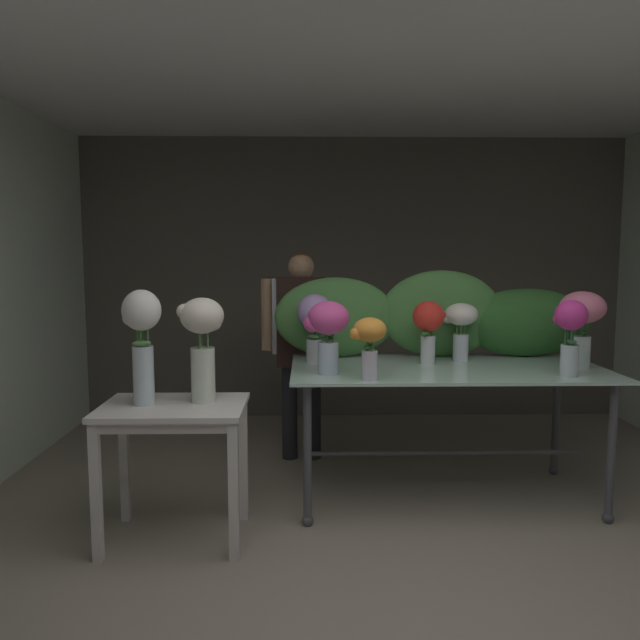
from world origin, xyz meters
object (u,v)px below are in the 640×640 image
Objects in this scene: display_table_glass at (446,385)px; vase_fuchsia_stock at (327,328)px; florist at (301,332)px; vase_rosy_freesia at (581,317)px; vase_lilac_dahlias at (314,319)px; vase_sunset_anemones at (369,340)px; vase_scarlet_ranunculus at (428,324)px; vase_cream_lisianthus_tall at (202,339)px; vase_ivory_hydrangea at (460,323)px; side_table_white at (174,423)px; vase_magenta_lilies at (570,330)px; vase_white_roses_tall at (142,336)px.

vase_fuchsia_stock is (-0.78, -0.23, 0.40)m from display_table_glass.
florist is 1.99m from vase_rosy_freesia.
vase_rosy_freesia is 1.71m from vase_lilac_dahlias.
vase_scarlet_ranunculus is at bearing 48.41° from vase_sunset_anemones.
florist is 3.63× the size of vase_fuchsia_stock.
vase_cream_lisianthus_tall is at bearing -132.47° from vase_lilac_dahlias.
display_table_glass is 0.45m from vase_ivory_hydrangea.
vase_rosy_freesia is (0.94, -0.16, 0.06)m from vase_scarlet_ranunculus.
side_table_white is 1.73× the size of vase_lilac_dahlias.
vase_magenta_lilies is (1.50, -0.52, -0.01)m from vase_lilac_dahlias.
florist reaches higher than display_table_glass.
display_table_glass is 0.95m from vase_rosy_freesia.
vase_lilac_dahlias is (-0.75, 0.11, 0.03)m from vase_scarlet_ranunculus.
vase_white_roses_tall is (-0.16, -0.00, 0.49)m from side_table_white.
side_table_white is at bearing -156.81° from vase_ivory_hydrangea.
display_table_glass is at bearing 17.16° from vase_white_roses_tall.
vase_scarlet_ranunculus is at bearing 24.69° from vase_fuchsia_stock.
vase_fuchsia_stock is 0.90× the size of vase_rosy_freesia.
florist is (-0.95, 0.79, 0.24)m from display_table_glass.
vase_cream_lisianthus_tall is at bearing -174.79° from vase_sunset_anemones.
vase_white_roses_tall is at bearing -122.34° from florist.
vase_rosy_freesia reaches higher than vase_scarlet_ranunculus.
vase_cream_lisianthus_tall is at bearing -161.40° from display_table_glass.
vase_lilac_dahlias is (0.79, 0.75, 0.50)m from side_table_white.
vase_sunset_anemones is 1.42m from vase_rosy_freesia.
vase_fuchsia_stock reaches higher than vase_sunset_anemones.
vase_magenta_lilies is at bearing 5.59° from side_table_white.
vase_fuchsia_stock is at bearing -80.70° from florist.
vase_sunset_anemones is at bearing -38.58° from vase_fuchsia_stock.
side_table_white is 1.24× the size of vase_white_roses_tall.
vase_scarlet_ranunculus is 0.95m from vase_rosy_freesia.
vase_sunset_anemones is (0.40, -1.21, 0.11)m from florist.
florist is 2.74× the size of vase_cream_lisianthus_tall.
vase_ivory_hydrangea is 1.08× the size of vase_sunset_anemones.
vase_white_roses_tall reaches higher than vase_lilac_dahlias.
vase_lilac_dahlias is at bearing 171.68° from vase_scarlet_ranunculus.
vase_cream_lisianthus_tall reaches higher than vase_ivory_hydrangea.
florist is 3.28× the size of vase_rosy_freesia.
vase_sunset_anemones is at bearing -63.22° from vase_lilac_dahlias.
vase_ivory_hydrangea is (1.08, -0.59, 0.14)m from florist.
vase_white_roses_tall is at bearing -162.84° from display_table_glass.
vase_lilac_dahlias is 1.21m from vase_white_roses_tall.
vase_rosy_freesia is 1.07× the size of vase_lilac_dahlias.
vase_lilac_dahlias is (-1.69, 0.27, -0.04)m from vase_rosy_freesia.
vase_fuchsia_stock is 1.62m from vase_rosy_freesia.
display_table_glass is at bearing 18.60° from vase_cream_lisianthus_tall.
display_table_glass is 0.91m from vase_fuchsia_stock.
side_table_white is (-1.64, -0.56, -0.08)m from display_table_glass.
vase_sunset_anemones is at bearing 6.47° from vase_white_roses_tall.
vase_lilac_dahlias is (0.10, -0.60, 0.17)m from florist.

